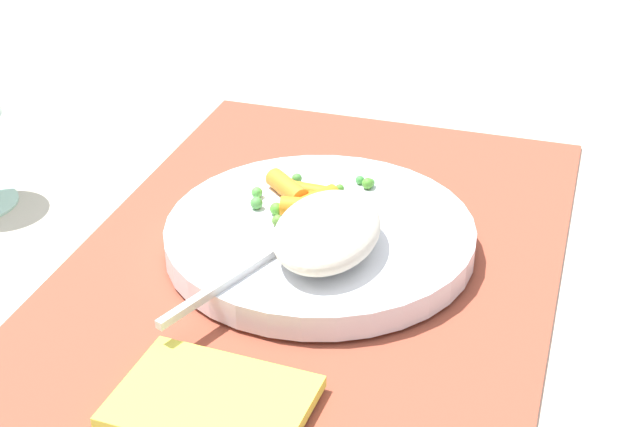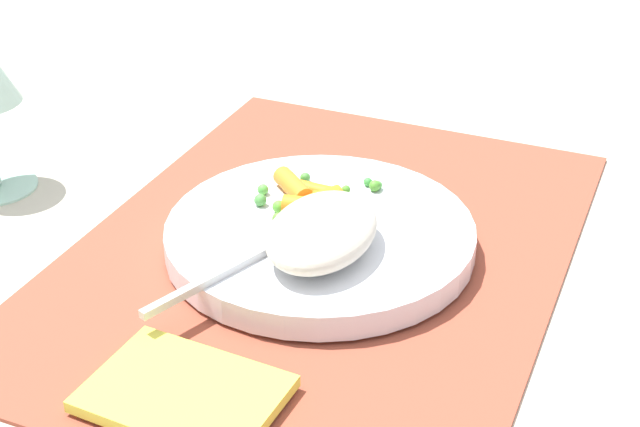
{
  "view_description": "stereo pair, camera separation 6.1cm",
  "coord_description": "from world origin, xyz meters",
  "px_view_note": "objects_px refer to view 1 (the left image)",
  "views": [
    {
      "loc": [
        -0.59,
        -0.18,
        0.39
      ],
      "look_at": [
        0.0,
        0.0,
        0.04
      ],
      "focal_mm": 53.35,
      "sensor_mm": 36.0,
      "label": 1
    },
    {
      "loc": [
        -0.57,
        -0.24,
        0.39
      ],
      "look_at": [
        0.0,
        0.0,
        0.04
      ],
      "focal_mm": 53.35,
      "sensor_mm": 36.0,
      "label": 2
    }
  ],
  "objects_px": {
    "fork": "(282,246)",
    "napkin": "(212,402)",
    "carrot_portion": "(307,201)",
    "rice_mound": "(327,231)",
    "plate": "(320,236)"
  },
  "relations": [
    {
      "from": "napkin",
      "to": "carrot_portion",
      "type": "bearing_deg",
      "value": 2.12
    },
    {
      "from": "plate",
      "to": "napkin",
      "type": "height_order",
      "value": "plate"
    },
    {
      "from": "fork",
      "to": "napkin",
      "type": "height_order",
      "value": "fork"
    },
    {
      "from": "plate",
      "to": "carrot_portion",
      "type": "xyz_separation_m",
      "value": [
        0.02,
        0.02,
        0.02
      ]
    },
    {
      "from": "carrot_portion",
      "to": "plate",
      "type": "bearing_deg",
      "value": -140.99
    },
    {
      "from": "rice_mound",
      "to": "napkin",
      "type": "height_order",
      "value": "rice_mound"
    },
    {
      "from": "rice_mound",
      "to": "fork",
      "type": "distance_m",
      "value": 0.04
    },
    {
      "from": "rice_mound",
      "to": "napkin",
      "type": "relative_size",
      "value": 0.93
    },
    {
      "from": "rice_mound",
      "to": "fork",
      "type": "xyz_separation_m",
      "value": [
        -0.01,
        0.03,
        -0.01
      ]
    },
    {
      "from": "fork",
      "to": "napkin",
      "type": "relative_size",
      "value": 1.66
    },
    {
      "from": "carrot_portion",
      "to": "napkin",
      "type": "relative_size",
      "value": 0.68
    },
    {
      "from": "carrot_portion",
      "to": "napkin",
      "type": "height_order",
      "value": "carrot_portion"
    },
    {
      "from": "carrot_portion",
      "to": "napkin",
      "type": "distance_m",
      "value": 0.21
    },
    {
      "from": "plate",
      "to": "rice_mound",
      "type": "xyz_separation_m",
      "value": [
        -0.03,
        -0.02,
        0.03
      ]
    },
    {
      "from": "carrot_portion",
      "to": "napkin",
      "type": "xyz_separation_m",
      "value": [
        -0.21,
        -0.01,
        -0.02
      ]
    }
  ]
}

